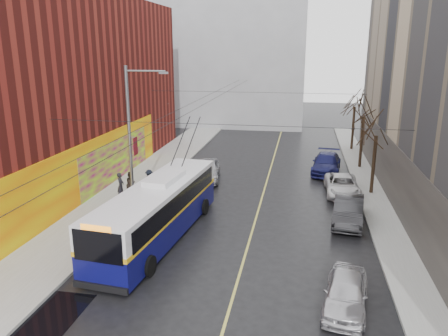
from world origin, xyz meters
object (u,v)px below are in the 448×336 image
object	(u,v)px
tree_mid	(364,107)
pedestrian_b	(131,184)
trolleybus	(158,210)
parked_car_d	(326,163)
following_car	(207,170)
parked_car_a	(346,292)
pedestrian_a	(121,186)
parked_car_c	(342,185)
tree_far	(355,99)
pedestrian_c	(149,180)
streetlight_pole	(132,136)
parked_car_b	(348,210)
tree_near	(377,125)

from	to	relation	value
tree_mid	pedestrian_b	xyz separation A→B (m)	(-16.24, -10.92, -4.21)
trolleybus	parked_car_d	xyz separation A→B (m)	(9.51, 14.83, -0.82)
following_car	parked_car_a	bearing A→B (deg)	-69.00
pedestrian_a	pedestrian_b	world-z (taller)	pedestrian_a
pedestrian_a	pedestrian_b	bearing A→B (deg)	-60.36
parked_car_a	parked_car_c	world-z (taller)	parked_car_a
tree_far	parked_car_c	xyz separation A→B (m)	(-2.04, -14.40, -4.47)
parked_car_a	pedestrian_c	xyz separation A→B (m)	(-12.50, 12.29, 0.23)
streetlight_pole	following_car	xyz separation A→B (m)	(3.00, 7.37, -4.04)
parked_car_b	parked_car_c	distance (m)	5.29
streetlight_pole	parked_car_d	bearing A→B (deg)	42.40
trolleybus	parked_car_b	distance (m)	11.05
pedestrian_b	pedestrian_c	size ratio (longest dim) A/B	1.15
parked_car_b	pedestrian_c	size ratio (longest dim) A/B	3.07
parked_car_b	following_car	bearing A→B (deg)	151.42
parked_car_c	parked_car_b	bearing A→B (deg)	-92.01
tree_near	parked_car_c	bearing A→B (deg)	-169.01
trolleybus	pedestrian_a	world-z (taller)	trolleybus
tree_mid	trolleybus	xyz separation A→B (m)	(-12.39, -16.64, -3.66)
tree_far	following_car	distance (m)	18.04
pedestrian_b	parked_car_b	bearing A→B (deg)	-88.98
pedestrian_c	pedestrian_b	bearing A→B (deg)	123.75
trolleybus	following_car	bearing A→B (deg)	94.29
parked_car_c	pedestrian_c	bearing A→B (deg)	-172.70
parked_car_c	following_car	world-z (taller)	following_car
tree_mid	pedestrian_c	distance (m)	18.66
parked_car_a	following_car	xyz separation A→B (m)	(-9.14, 16.10, 0.12)
tree_near	pedestrian_b	distance (m)	17.16
parked_car_c	parked_car_d	distance (m)	5.65
tree_near	parked_car_b	world-z (taller)	tree_near
tree_near	tree_mid	xyz separation A→B (m)	(0.00, 7.00, 0.28)
parked_car_c	following_car	bearing A→B (deg)	168.74
trolleybus	following_car	world-z (taller)	trolleybus
parked_car_c	pedestrian_a	world-z (taller)	pedestrian_a
pedestrian_a	parked_car_d	bearing A→B (deg)	-63.75
parked_car_c	tree_mid	bearing A→B (deg)	73.25
parked_car_a	pedestrian_a	xyz separation A→B (m)	(-13.82, 10.35, 0.36)
tree_near	tree_mid	world-z (taller)	tree_mid
tree_near	pedestrian_a	world-z (taller)	tree_near
tree_far	streetlight_pole	bearing A→B (deg)	-127.12
parked_car_c	tree_far	bearing A→B (deg)	80.61
tree_mid	parked_car_c	xyz separation A→B (m)	(-2.04, -7.40, -4.58)
following_car	pedestrian_c	xyz separation A→B (m)	(-3.36, -3.81, 0.11)
tree_mid	parked_car_b	bearing A→B (deg)	-99.43
parked_car_a	following_car	distance (m)	18.51
parked_car_b	parked_car_d	world-z (taller)	parked_car_b
pedestrian_b	tree_near	bearing A→B (deg)	-68.31
streetlight_pole	pedestrian_c	distance (m)	5.31
parked_car_a	pedestrian_a	bearing A→B (deg)	151.79
tree_near	parked_car_d	bearing A→B (deg)	119.00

